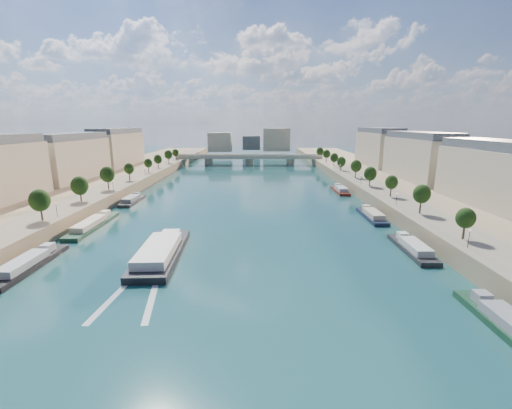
{
  "coord_description": "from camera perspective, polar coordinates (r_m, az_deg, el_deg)",
  "views": [
    {
      "loc": [
        6.03,
        -26.33,
        31.81
      ],
      "look_at": [
        5.63,
        86.3,
        5.0
      ],
      "focal_mm": 24.0,
      "sensor_mm": 36.0,
      "label": 1
    }
  ],
  "objects": [
    {
      "name": "ground",
      "position": [
        130.42,
        -2.45,
        -0.74
      ],
      "size": [
        700.0,
        700.0,
        0.0
      ],
      "primitive_type": "plane",
      "color": "#0C3136",
      "rests_on": "ground"
    },
    {
      "name": "quay_left",
      "position": [
        151.35,
        -30.84,
        0.3
      ],
      "size": [
        44.0,
        520.0,
        5.0
      ],
      "primitive_type": "cube",
      "color": "#9E8460",
      "rests_on": "ground"
    },
    {
      "name": "quay_right",
      "position": [
        145.5,
        27.16,
        0.27
      ],
      "size": [
        44.0,
        520.0,
        5.0
      ],
      "primitive_type": "cube",
      "color": "#9E8460",
      "rests_on": "ground"
    },
    {
      "name": "pave_left",
      "position": [
        143.7,
        -25.82,
        1.31
      ],
      "size": [
        14.0,
        520.0,
        0.1
      ],
      "primitive_type": "cube",
      "color": "gray",
      "rests_on": "quay_left"
    },
    {
      "name": "pave_right",
      "position": [
        138.83,
        21.75,
        1.31
      ],
      "size": [
        14.0,
        520.0,
        0.1
      ],
      "primitive_type": "cube",
      "color": "gray",
      "rests_on": "quay_right"
    },
    {
      "name": "trees_left",
      "position": [
        143.7,
        -24.98,
        3.6
      ],
      "size": [
        4.8,
        268.8,
        8.26
      ],
      "color": "#382B1E",
      "rests_on": "ground"
    },
    {
      "name": "trees_right",
      "position": [
        146.42,
        19.8,
        4.22
      ],
      "size": [
        4.8,
        268.8,
        8.26
      ],
      "color": "#382B1E",
      "rests_on": "ground"
    },
    {
      "name": "lamps_left",
      "position": [
        132.42,
        -26.04,
        1.56
      ],
      "size": [
        0.36,
        200.36,
        4.28
      ],
      "color": "black",
      "rests_on": "ground"
    },
    {
      "name": "lamps_right",
      "position": [
        141.37,
        19.42,
        2.84
      ],
      "size": [
        0.36,
        200.36,
        4.28
      ],
      "color": "black",
      "rests_on": "ground"
    },
    {
      "name": "buildings_left",
      "position": [
        166.31,
        -33.18,
        5.92
      ],
      "size": [
        16.0,
        226.0,
        23.2
      ],
      "color": "#C3B196",
      "rests_on": "ground"
    },
    {
      "name": "buildings_right",
      "position": [
        160.03,
        29.96,
        6.11
      ],
      "size": [
        16.0,
        226.0,
        23.2
      ],
      "color": "#C3B196",
      "rests_on": "ground"
    },
    {
      "name": "skyline",
      "position": [
        346.29,
        -0.27,
        10.55
      ],
      "size": [
        79.0,
        42.0,
        22.0
      ],
      "color": "#C3B196",
      "rests_on": "ground"
    },
    {
      "name": "bridge",
      "position": [
        268.83,
        -1.09,
        7.68
      ],
      "size": [
        112.0,
        12.0,
        8.15
      ],
      "color": "#C1B79E",
      "rests_on": "ground"
    },
    {
      "name": "tour_barge",
      "position": [
        87.29,
        -15.56,
        -7.61
      ],
      "size": [
        10.22,
        31.82,
        4.27
      ],
      "rotation": [
        0.0,
        0.0,
        0.04
      ],
      "color": "black",
      "rests_on": "ground"
    },
    {
      "name": "wake",
      "position": [
        73.38,
        -19.0,
        -13.07
      ],
      "size": [
        10.76,
        26.01,
        0.04
      ],
      "color": "silver",
      "rests_on": "ground"
    },
    {
      "name": "moored_barges_left",
      "position": [
        98.24,
        -31.71,
        -7.07
      ],
      "size": [
        5.0,
        157.83,
        3.6
      ],
      "color": "#1C1D3E",
      "rests_on": "ground"
    },
    {
      "name": "moored_barges_right",
      "position": [
        94.75,
        25.01,
        -7.0
      ],
      "size": [
        5.0,
        167.47,
        3.6
      ],
      "color": "black",
      "rests_on": "ground"
    }
  ]
}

